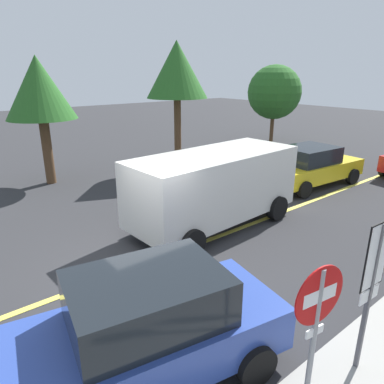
{
  "coord_description": "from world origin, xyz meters",
  "views": [
    {
      "loc": [
        -3.71,
        -6.47,
        4.37
      ],
      "look_at": [
        1.61,
        0.15,
        1.45
      ],
      "focal_mm": 32.95,
      "sensor_mm": 36.0,
      "label": 1
    }
  ],
  "objects_px": {
    "speed_limit_sign": "(373,273)",
    "car_blue_behind_van": "(139,332)",
    "tree_right_verge": "(177,71)",
    "tree_centre_verge": "(274,92)",
    "white_van": "(215,185)",
    "car_yellow_crossing": "(310,166)",
    "tree_left_verge": "(39,89)",
    "stop_sign": "(316,322)"
  },
  "relations": [
    {
      "from": "tree_right_verge",
      "to": "car_blue_behind_van",
      "type": "bearing_deg",
      "value": -129.3
    },
    {
      "from": "speed_limit_sign",
      "to": "car_blue_behind_van",
      "type": "distance_m",
      "value": 3.37
    },
    {
      "from": "white_van",
      "to": "speed_limit_sign",
      "type": "bearing_deg",
      "value": -110.38
    },
    {
      "from": "speed_limit_sign",
      "to": "car_blue_behind_van",
      "type": "height_order",
      "value": "speed_limit_sign"
    },
    {
      "from": "speed_limit_sign",
      "to": "tree_centre_verge",
      "type": "bearing_deg",
      "value": 43.07
    },
    {
      "from": "car_yellow_crossing",
      "to": "tree_centre_verge",
      "type": "height_order",
      "value": "tree_centre_verge"
    },
    {
      "from": "white_van",
      "to": "car_blue_behind_van",
      "type": "height_order",
      "value": "white_van"
    },
    {
      "from": "stop_sign",
      "to": "tree_left_verge",
      "type": "bearing_deg",
      "value": 85.87
    },
    {
      "from": "speed_limit_sign",
      "to": "car_blue_behind_van",
      "type": "xyz_separation_m",
      "value": [
        -2.58,
        1.96,
        -0.91
      ]
    },
    {
      "from": "car_yellow_crossing",
      "to": "tree_centre_verge",
      "type": "bearing_deg",
      "value": 48.44
    },
    {
      "from": "white_van",
      "to": "car_yellow_crossing",
      "type": "height_order",
      "value": "white_van"
    },
    {
      "from": "stop_sign",
      "to": "tree_right_verge",
      "type": "distance_m",
      "value": 12.98
    },
    {
      "from": "tree_left_verge",
      "to": "car_blue_behind_van",
      "type": "bearing_deg",
      "value": -101.5
    },
    {
      "from": "stop_sign",
      "to": "white_van",
      "type": "relative_size",
      "value": 0.44
    },
    {
      "from": "car_blue_behind_van",
      "to": "tree_right_verge",
      "type": "relative_size",
      "value": 0.84
    },
    {
      "from": "white_van",
      "to": "car_blue_behind_van",
      "type": "bearing_deg",
      "value": -143.03
    },
    {
      "from": "car_yellow_crossing",
      "to": "tree_left_verge",
      "type": "relative_size",
      "value": 0.91
    },
    {
      "from": "stop_sign",
      "to": "white_van",
      "type": "bearing_deg",
      "value": 58.42
    },
    {
      "from": "white_van",
      "to": "car_yellow_crossing",
      "type": "distance_m",
      "value": 5.69
    },
    {
      "from": "speed_limit_sign",
      "to": "tree_left_verge",
      "type": "xyz_separation_m",
      "value": [
        -0.38,
        12.79,
        1.97
      ]
    },
    {
      "from": "white_van",
      "to": "tree_centre_verge",
      "type": "bearing_deg",
      "value": 32.44
    },
    {
      "from": "speed_limit_sign",
      "to": "white_van",
      "type": "xyz_separation_m",
      "value": [
        2.01,
        5.42,
        -0.5
      ]
    },
    {
      "from": "stop_sign",
      "to": "tree_left_verge",
      "type": "relative_size",
      "value": 0.47
    },
    {
      "from": "speed_limit_sign",
      "to": "tree_centre_verge",
      "type": "height_order",
      "value": "tree_centre_verge"
    },
    {
      "from": "stop_sign",
      "to": "white_van",
      "type": "distance_m",
      "value": 6.34
    },
    {
      "from": "speed_limit_sign",
      "to": "car_blue_behind_van",
      "type": "relative_size",
      "value": 0.54
    },
    {
      "from": "tree_right_verge",
      "to": "speed_limit_sign",
      "type": "bearing_deg",
      "value": -113.79
    },
    {
      "from": "car_blue_behind_van",
      "to": "car_yellow_crossing",
      "type": "bearing_deg",
      "value": 21.36
    },
    {
      "from": "stop_sign",
      "to": "car_yellow_crossing",
      "type": "distance_m",
      "value": 10.77
    },
    {
      "from": "speed_limit_sign",
      "to": "tree_left_verge",
      "type": "relative_size",
      "value": 0.51
    },
    {
      "from": "car_blue_behind_van",
      "to": "tree_right_verge",
      "type": "height_order",
      "value": "tree_right_verge"
    },
    {
      "from": "car_blue_behind_van",
      "to": "tree_centre_verge",
      "type": "xyz_separation_m",
      "value": [
        16.42,
        10.97,
        2.28
      ]
    },
    {
      "from": "white_van",
      "to": "tree_right_verge",
      "type": "height_order",
      "value": "tree_right_verge"
    },
    {
      "from": "car_blue_behind_van",
      "to": "tree_centre_verge",
      "type": "height_order",
      "value": "tree_centre_verge"
    },
    {
      "from": "stop_sign",
      "to": "speed_limit_sign",
      "type": "bearing_deg",
      "value": -1.11
    },
    {
      "from": "tree_left_verge",
      "to": "speed_limit_sign",
      "type": "bearing_deg",
      "value": -88.29
    },
    {
      "from": "white_van",
      "to": "car_yellow_crossing",
      "type": "xyz_separation_m",
      "value": [
        5.64,
        0.54,
        -0.47
      ]
    },
    {
      "from": "tree_centre_verge",
      "to": "tree_right_verge",
      "type": "distance_m",
      "value": 9.22
    },
    {
      "from": "white_van",
      "to": "stop_sign",
      "type": "bearing_deg",
      "value": -121.58
    },
    {
      "from": "tree_right_verge",
      "to": "tree_centre_verge",
      "type": "bearing_deg",
      "value": 11.66
    },
    {
      "from": "car_blue_behind_van",
      "to": "tree_right_verge",
      "type": "distance_m",
      "value": 12.31
    },
    {
      "from": "tree_left_verge",
      "to": "white_van",
      "type": "bearing_deg",
      "value": -72.01
    }
  ]
}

